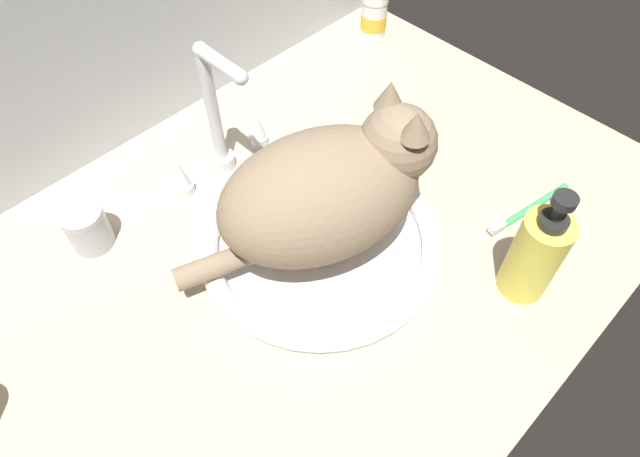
{
  "coord_description": "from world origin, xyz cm",
  "views": [
    {
      "loc": [
        -31.5,
        -35.26,
        69.91
      ],
      "look_at": [
        2.34,
        -1.19,
        7.0
      ],
      "focal_mm": 31.18,
      "sensor_mm": 36.0,
      "label": 1
    }
  ],
  "objects_px": {
    "sink_basin": "(320,239)",
    "pill_bottle": "(374,14)",
    "cat": "(333,188)",
    "toothbrush": "(528,209)",
    "faucet": "(219,127)",
    "soap_pump_bottle": "(536,255)",
    "metal_jar": "(87,227)"
  },
  "relations": [
    {
      "from": "sink_basin",
      "to": "pill_bottle",
      "type": "distance_m",
      "value": 0.55
    },
    {
      "from": "cat",
      "to": "pill_bottle",
      "type": "distance_m",
      "value": 0.54
    },
    {
      "from": "toothbrush",
      "to": "faucet",
      "type": "bearing_deg",
      "value": 124.11
    },
    {
      "from": "sink_basin",
      "to": "cat",
      "type": "relative_size",
      "value": 0.96
    },
    {
      "from": "pill_bottle",
      "to": "soap_pump_bottle",
      "type": "height_order",
      "value": "soap_pump_bottle"
    },
    {
      "from": "cat",
      "to": "pill_bottle",
      "type": "relative_size",
      "value": 3.92
    },
    {
      "from": "faucet",
      "to": "pill_bottle",
      "type": "bearing_deg",
      "value": 10.7
    },
    {
      "from": "sink_basin",
      "to": "faucet",
      "type": "bearing_deg",
      "value": 90.0
    },
    {
      "from": "pill_bottle",
      "to": "cat",
      "type": "bearing_deg",
      "value": -144.6
    },
    {
      "from": "sink_basin",
      "to": "pill_bottle",
      "type": "bearing_deg",
      "value": 33.79
    },
    {
      "from": "sink_basin",
      "to": "pill_bottle",
      "type": "height_order",
      "value": "pill_bottle"
    },
    {
      "from": "cat",
      "to": "pill_bottle",
      "type": "height_order",
      "value": "cat"
    },
    {
      "from": "metal_jar",
      "to": "soap_pump_bottle",
      "type": "bearing_deg",
      "value": -51.64
    },
    {
      "from": "sink_basin",
      "to": "soap_pump_bottle",
      "type": "xyz_separation_m",
      "value": [
        0.15,
        -0.25,
        0.06
      ]
    },
    {
      "from": "sink_basin",
      "to": "soap_pump_bottle",
      "type": "relative_size",
      "value": 1.9
    },
    {
      "from": "pill_bottle",
      "to": "sink_basin",
      "type": "bearing_deg",
      "value": -146.21
    },
    {
      "from": "cat",
      "to": "toothbrush",
      "type": "height_order",
      "value": "cat"
    },
    {
      "from": "metal_jar",
      "to": "pill_bottle",
      "type": "height_order",
      "value": "pill_bottle"
    },
    {
      "from": "soap_pump_bottle",
      "to": "toothbrush",
      "type": "relative_size",
      "value": 1.12
    },
    {
      "from": "faucet",
      "to": "cat",
      "type": "height_order",
      "value": "cat"
    },
    {
      "from": "pill_bottle",
      "to": "soap_pump_bottle",
      "type": "distance_m",
      "value": 0.63
    },
    {
      "from": "soap_pump_bottle",
      "to": "faucet",
      "type": "bearing_deg",
      "value": 107.98
    },
    {
      "from": "cat",
      "to": "toothbrush",
      "type": "bearing_deg",
      "value": -34.61
    },
    {
      "from": "sink_basin",
      "to": "toothbrush",
      "type": "distance_m",
      "value": 0.33
    },
    {
      "from": "soap_pump_bottle",
      "to": "toothbrush",
      "type": "bearing_deg",
      "value": 28.55
    },
    {
      "from": "sink_basin",
      "to": "cat",
      "type": "xyz_separation_m",
      "value": [
        0.02,
        -0.01,
        0.1
      ]
    },
    {
      "from": "metal_jar",
      "to": "pill_bottle",
      "type": "bearing_deg",
      "value": 5.43
    },
    {
      "from": "toothbrush",
      "to": "pill_bottle",
      "type": "bearing_deg",
      "value": 69.13
    },
    {
      "from": "metal_jar",
      "to": "soap_pump_bottle",
      "type": "distance_m",
      "value": 0.62
    },
    {
      "from": "pill_bottle",
      "to": "toothbrush",
      "type": "height_order",
      "value": "pill_bottle"
    },
    {
      "from": "cat",
      "to": "metal_jar",
      "type": "xyz_separation_m",
      "value": [
        -0.25,
        0.25,
        -0.08
      ]
    },
    {
      "from": "cat",
      "to": "faucet",
      "type": "bearing_deg",
      "value": 94.53
    }
  ]
}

